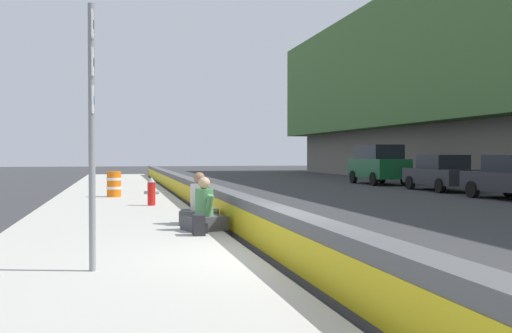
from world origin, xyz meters
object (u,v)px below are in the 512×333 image
route_sign_post (92,116)px  seated_person_foreground (204,214)px  construction_barrel (114,184)px  seated_person_middle (199,208)px  fire_hydrant (151,191)px  parked_car_fourth (442,173)px  parked_car_midline (378,164)px  backpack (199,225)px

route_sign_post → seated_person_foreground: bearing=-28.1°
route_sign_post → seated_person_foreground: 4.76m
seated_person_foreground → construction_barrel: (10.40, 1.89, 0.13)m
seated_person_middle → construction_barrel: size_ratio=1.24×
fire_hydrant → seated_person_foreground: bearing=-173.3°
route_sign_post → seated_person_middle: size_ratio=3.06×
seated_person_middle → construction_barrel: bearing=11.7°
parked_car_fourth → parked_car_midline: (6.44, 0.21, 0.32)m
route_sign_post → construction_barrel: bearing=-0.8°
route_sign_post → backpack: size_ratio=9.00×
route_sign_post → backpack: (3.16, -1.88, -1.90)m
parked_car_fourth → route_sign_post: bearing=137.6°
parked_car_fourth → fire_hydrant: bearing=115.0°
seated_person_foreground → backpack: size_ratio=2.77×
route_sign_post → construction_barrel: (14.31, -0.20, -1.61)m
fire_hydrant → construction_barrel: construction_barrel is taller
fire_hydrant → construction_barrel: size_ratio=0.93×
fire_hydrant → parked_car_fourth: parked_car_fourth is taller
fire_hydrant → parked_car_fourth: size_ratio=0.19×
seated_person_foreground → parked_car_midline: 23.17m
construction_barrel → fire_hydrant: bearing=-164.3°
seated_person_foreground → parked_car_fourth: parked_car_fourth is taller
seated_person_middle → construction_barrel: seated_person_middle is taller
seated_person_middle → backpack: 1.87m
fire_hydrant → seated_person_foreground: size_ratio=0.79×
fire_hydrant → parked_car_fourth: 15.32m
seated_person_foreground → route_sign_post: bearing=151.9°
route_sign_post → fire_hydrant: size_ratio=4.09×
route_sign_post → backpack: 4.14m
route_sign_post → seated_person_middle: 5.71m
construction_barrel → backpack: bearing=-171.4°
parked_car_midline → fire_hydrant: bearing=133.4°
seated_person_middle → route_sign_post: bearing=156.9°
seated_person_middle → parked_car_fourth: size_ratio=0.26×
seated_person_middle → backpack: size_ratio=2.94×
seated_person_foreground → parked_car_fourth: bearing=-45.8°
route_sign_post → construction_barrel: route_sign_post is taller
fire_hydrant → seated_person_middle: 5.26m
seated_person_foreground → parked_car_fourth: (12.77, -13.15, 0.38)m
route_sign_post → seated_person_middle: (5.01, -2.13, -1.73)m
construction_barrel → parked_car_midline: bearing=-59.3°
fire_hydrant → construction_barrel: 4.27m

